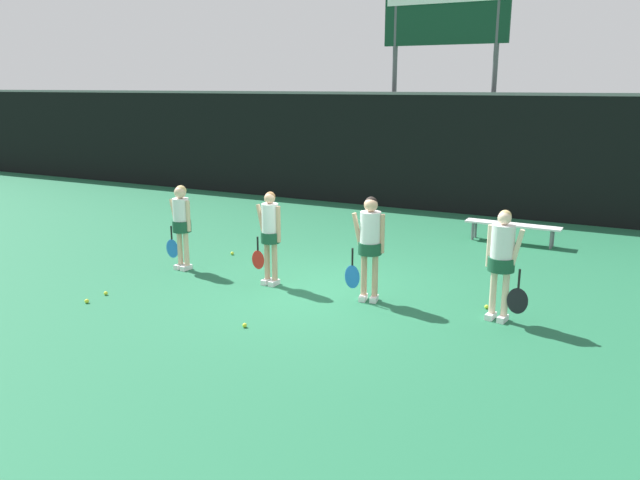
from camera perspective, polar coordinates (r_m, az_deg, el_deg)
name	(u,v)px	position (r m, az deg, el deg)	size (l,w,h in m)	color
ground_plane	(321,291)	(10.95, 0.12, -4.66)	(140.00, 140.00, 0.00)	#216642
fence_windscreen	(448,153)	(17.77, 11.66, 7.79)	(60.00, 0.08, 3.31)	black
scoreboard	(444,42)	(18.76, 11.30, 17.31)	(3.56, 0.15, 5.98)	#515156
bench_courtside	(513,226)	(14.78, 17.20, 1.21)	(2.13, 0.43, 0.45)	silver
player_0	(181,220)	(12.28, -12.57, 1.80)	(0.65, 0.36, 1.65)	beige
player_1	(270,231)	(11.08, -4.60, 0.83)	(0.61, 0.34, 1.69)	tan
player_2	(370,239)	(10.22, 4.57, 0.07)	(0.65, 0.39, 1.75)	tan
player_3	(502,256)	(9.72, 16.33, -1.42)	(0.68, 0.40, 1.71)	beige
tennis_ball_0	(245,325)	(9.41, -6.91, -7.75)	(0.07, 0.07, 0.07)	#CCE033
tennis_ball_1	(232,253)	(13.34, -8.03, -1.21)	(0.07, 0.07, 0.07)	#CCE033
tennis_ball_2	(487,307)	(10.43, 14.98, -5.92)	(0.07, 0.07, 0.07)	#CCE033
tennis_ball_3	(106,293)	(11.33, -19.00, -4.62)	(0.07, 0.07, 0.07)	#CCE033
tennis_ball_4	(87,301)	(11.03, -20.55, -5.25)	(0.07, 0.07, 0.07)	#CCE033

